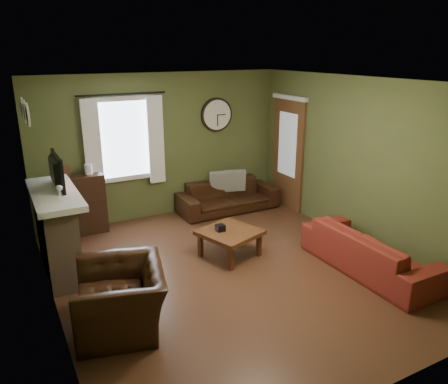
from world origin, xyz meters
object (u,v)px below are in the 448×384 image
sofa_red (370,251)px  coffee_table (230,243)px  bookshelf (79,205)px  sofa_brown (228,196)px  armchair (121,298)px

sofa_red → coffee_table: 2.01m
bookshelf → sofa_brown: bookshelf is taller
sofa_red → armchair: armchair is taller
armchair → coffee_table: size_ratio=1.40×
bookshelf → sofa_red: size_ratio=0.49×
bookshelf → sofa_red: bearing=-44.6°
coffee_table → armchair: bearing=-153.3°
armchair → sofa_brown: bearing=147.9°
sofa_red → armchair: 3.44m
bookshelf → armchair: size_ratio=0.93×
bookshelf → sofa_brown: (2.72, -0.20, -0.22)m
bookshelf → coffee_table: (1.80, -1.96, -0.30)m
sofa_red → coffee_table: bearing=49.1°
armchair → coffee_table: (1.91, 0.96, -0.15)m
bookshelf → sofa_red: 4.66m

